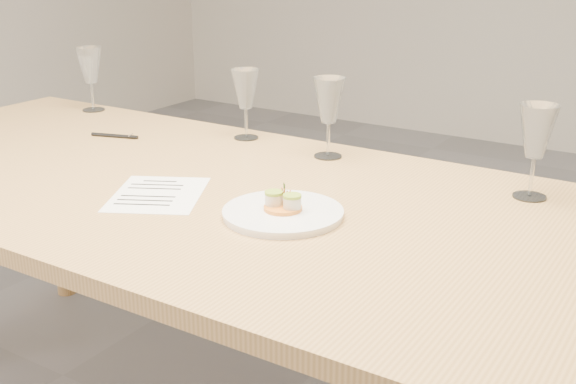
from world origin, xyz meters
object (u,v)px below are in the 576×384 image
Objects in this scene: dining_table at (224,216)px; recipe_sheet at (158,194)px; dinner_plate at (283,212)px; wine_glass_1 at (245,90)px; wine_glass_2 at (329,102)px; ballpoint_pen at (115,136)px; wine_glass_3 at (537,133)px; wine_glass_0 at (90,66)px.

dining_table is 7.53× the size of recipe_sheet.
dinner_plate is 0.66m from wine_glass_1.
recipe_sheet is at bearing -110.85° from wine_glass_2.
recipe_sheet is 0.55m from wine_glass_1.
wine_glass_2 reaches higher than ballpoint_pen.
ballpoint_pen is 1.20m from wine_glass_3.
wine_glass_2 is at bearing -7.25° from wine_glass_1.
wine_glass_1 is 0.95× the size of wine_glass_2.
dinner_plate is 1.26× the size of wine_glass_1.
wine_glass_0 reaches higher than dining_table.
wine_glass_2 reaches higher than wine_glass_1.
wine_glass_0 is (-0.78, 0.53, 0.15)m from recipe_sheet.
ballpoint_pen reaches higher than dining_table.
wine_glass_0 is at bearing 128.91° from ballpoint_pen.
dinner_plate is at bearing -47.48° from wine_glass_1.
wine_glass_1 is 0.85m from wine_glass_3.
dinner_plate is 0.81× the size of recipe_sheet.
wine_glass_2 is (0.64, 0.16, 0.15)m from ballpoint_pen.
ballpoint_pen is 0.72× the size of wine_glass_1.
wine_glass_1 is at bearing 118.86° from dining_table.
ballpoint_pen is (-0.78, 0.28, -0.01)m from dinner_plate.
wine_glass_2 is at bearing -3.33° from wine_glass_0.
wine_glass_1 is at bearing 75.12° from recipe_sheet.
recipe_sheet is 1.55× the size of wine_glass_1.
wine_glass_1 is at bearing -1.54° from wine_glass_0.
wine_glass_3 reaches higher than recipe_sheet.
ballpoint_pen is at bearing 160.37° from dinner_plate.
wine_glass_2 is (-0.14, 0.44, 0.14)m from dinner_plate.
dining_table is 0.60m from ballpoint_pen.
wine_glass_0 is at bearing 155.67° from dinner_plate.
wine_glass_0 is (-0.32, 0.22, 0.15)m from ballpoint_pen.
dining_table is at bearing -36.92° from ballpoint_pen.
wine_glass_3 reaches higher than dinner_plate.
dinner_plate is at bearing -24.33° from wine_glass_0.
wine_glass_3 is at bearing 44.72° from dinner_plate.
wine_glass_1 is at bearing 132.52° from dinner_plate.
dinner_plate is 0.59m from wine_glass_3.
recipe_sheet is 1.47× the size of wine_glass_3.
ballpoint_pen is 0.42m from wine_glass_0.
wine_glass_1 is (0.66, -0.02, -0.01)m from wine_glass_0.
recipe_sheet is 0.55m from ballpoint_pen.
recipe_sheet is (-0.11, -0.11, 0.07)m from dining_table.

